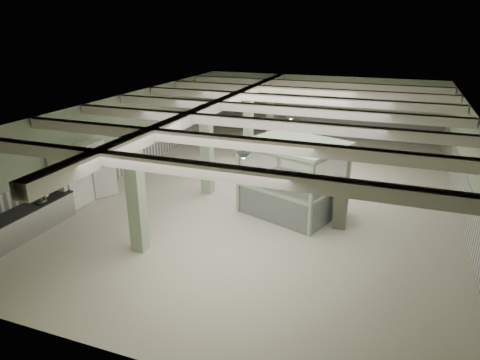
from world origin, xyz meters
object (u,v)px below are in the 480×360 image
(walkin_cooler, at_px, (81,175))
(filing_cabinet, at_px, (341,208))
(prep_counter, at_px, (12,229))
(guard_booth, at_px, (294,166))

(walkin_cooler, xyz_separation_m, filing_cabinet, (9.64, 1.34, -0.44))
(prep_counter, bearing_deg, walkin_cooler, 91.40)
(walkin_cooler, bearing_deg, filing_cabinet, 7.90)
(filing_cabinet, bearing_deg, walkin_cooler, -175.29)
(prep_counter, height_order, filing_cabinet, filing_cabinet)
(prep_counter, relative_size, filing_cabinet, 3.55)
(filing_cabinet, bearing_deg, prep_counter, -156.71)
(guard_booth, distance_m, filing_cabinet, 2.22)
(guard_booth, bearing_deg, prep_counter, -125.38)
(walkin_cooler, relative_size, guard_booth, 0.60)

